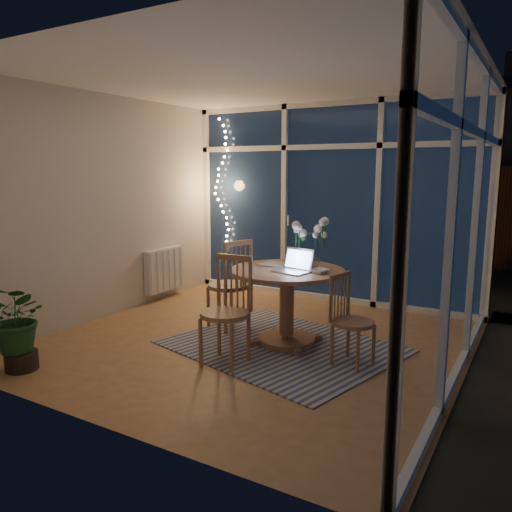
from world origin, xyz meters
name	(u,v)px	position (x,y,z in m)	size (l,w,h in m)	color
floor	(254,342)	(0.00, 0.00, 0.00)	(4.00, 4.00, 0.00)	#986742
ceiling	(253,76)	(0.00, 0.00, 2.60)	(4.00, 4.00, 0.00)	white
wall_back	(331,203)	(0.00, 2.00, 1.30)	(4.00, 0.04, 2.60)	beige
wall_front	(94,239)	(0.00, -2.00, 1.30)	(4.00, 0.04, 2.60)	beige
wall_left	(108,207)	(-2.00, 0.00, 1.30)	(0.04, 4.00, 2.60)	beige
wall_right	(474,226)	(2.00, 0.00, 1.30)	(0.04, 4.00, 2.60)	beige
window_wall_back	(330,203)	(0.00, 1.96, 1.30)	(4.00, 0.10, 2.60)	white
window_wall_right	(469,226)	(1.96, 0.00, 1.30)	(0.10, 4.00, 2.60)	white
radiator	(164,270)	(-1.94, 0.90, 0.40)	(0.10, 0.70, 0.58)	silver
fairy_lights	(222,184)	(-1.65, 1.88, 1.52)	(0.24, 0.10, 1.85)	#FFB566
garden_patio	(416,269)	(0.50, 5.00, -0.06)	(12.00, 6.00, 0.10)	black
garden_fence	(399,214)	(0.00, 5.50, 0.90)	(11.00, 0.08, 1.80)	#371A14
neighbour_roof	(447,150)	(0.30, 8.50, 2.20)	(7.00, 3.00, 2.20)	#2F3138
garden_shrubs	(316,248)	(-0.80, 3.40, 0.45)	(0.90, 0.90, 0.90)	black
rug	(282,346)	(0.32, 0.01, 0.01)	(2.09, 1.67, 0.01)	#BBAF98
dining_table	(287,307)	(0.32, 0.11, 0.38)	(1.13, 1.13, 0.77)	#915C41
chair_left	(228,283)	(-0.47, 0.25, 0.51)	(0.47, 0.47, 1.01)	#915C41
chair_right	(354,320)	(1.08, -0.09, 0.42)	(0.39, 0.39, 0.84)	#915C41
chair_front	(225,311)	(0.09, -0.65, 0.50)	(0.46, 0.46, 0.99)	#915C41
laptop	(291,260)	(0.42, -0.01, 0.89)	(0.33, 0.28, 0.24)	silver
flower_vase	(310,258)	(0.49, 0.28, 0.87)	(0.20, 0.20, 0.21)	white
bowl	(319,271)	(0.67, 0.09, 0.79)	(0.15, 0.15, 0.04)	white
newspapers	(279,264)	(0.14, 0.27, 0.78)	(0.35, 0.26, 0.01)	#BAB8B1
phone	(281,270)	(0.30, 0.03, 0.77)	(0.11, 0.05, 0.01)	black
potted_plant	(19,328)	(-1.39, -1.65, 0.38)	(0.54, 0.47, 0.76)	#1B4B22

